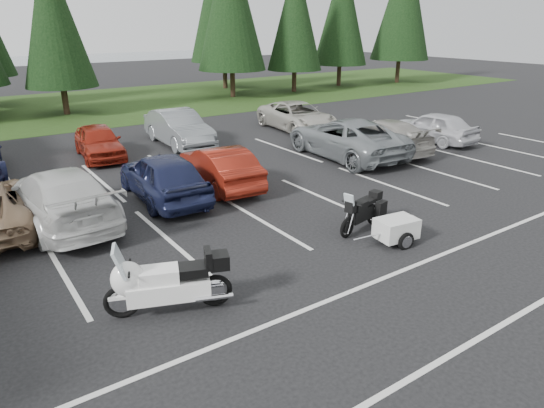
% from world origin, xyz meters
% --- Properties ---
extents(ground, '(120.00, 120.00, 0.00)m').
position_xyz_m(ground, '(0.00, 0.00, 0.00)').
color(ground, black).
rests_on(ground, ground).
extents(grass_strip, '(80.00, 16.00, 0.01)m').
position_xyz_m(grass_strip, '(0.00, 24.00, 0.01)').
color(grass_strip, '#1F3410').
rests_on(grass_strip, ground).
extents(lake_water, '(70.00, 50.00, 0.02)m').
position_xyz_m(lake_water, '(4.00, 55.00, 0.00)').
color(lake_water, slate).
rests_on(lake_water, ground).
extents(stall_markings, '(32.00, 16.00, 0.01)m').
position_xyz_m(stall_markings, '(0.00, 2.00, 0.00)').
color(stall_markings, silver).
rests_on(stall_markings, ground).
extents(conifer_5, '(4.14, 4.14, 9.63)m').
position_xyz_m(conifer_5, '(0.00, 21.60, 5.63)').
color(conifer_5, '#332316').
rests_on(conifer_5, ground).
extents(conifer_6, '(4.93, 4.93, 11.48)m').
position_xyz_m(conifer_6, '(12.00, 22.10, 6.71)').
color(conifer_6, '#332316').
rests_on(conifer_6, ground).
extents(conifer_7, '(4.27, 4.27, 9.94)m').
position_xyz_m(conifer_7, '(17.50, 21.80, 5.81)').
color(conifer_7, '#332316').
rests_on(conifer_7, ground).
extents(conifer_8, '(4.53, 4.53, 10.56)m').
position_xyz_m(conifer_8, '(23.00, 22.60, 6.17)').
color(conifer_8, '#332316').
rests_on(conifer_8, ground).
extents(conifer_9, '(5.19, 5.19, 12.10)m').
position_xyz_m(conifer_9, '(29.00, 21.30, 7.07)').
color(conifer_9, '#332316').
rests_on(conifer_9, ground).
extents(car_near_3, '(2.46, 5.48, 1.56)m').
position_xyz_m(car_near_3, '(-4.16, 3.87, 0.78)').
color(car_near_3, silver).
rests_on(car_near_3, ground).
extents(car_near_4, '(2.03, 4.61, 1.54)m').
position_xyz_m(car_near_4, '(-1.05, 4.06, 0.77)').
color(car_near_4, '#191E40').
rests_on(car_near_4, ground).
extents(car_near_5, '(1.87, 4.35, 1.39)m').
position_xyz_m(car_near_5, '(1.04, 4.19, 0.70)').
color(car_near_5, maroon).
rests_on(car_near_5, ground).
extents(car_near_6, '(3.07, 5.96, 1.61)m').
position_xyz_m(car_near_6, '(7.25, 4.65, 0.80)').
color(car_near_6, gray).
rests_on(car_near_6, ground).
extents(car_near_7, '(2.21, 4.94, 1.41)m').
position_xyz_m(car_near_7, '(9.10, 4.36, 0.70)').
color(car_near_7, '#9E9991').
rests_on(car_near_7, ground).
extents(car_near_8, '(1.83, 4.23, 1.42)m').
position_xyz_m(car_near_8, '(12.46, 4.31, 0.71)').
color(car_near_8, silver).
rests_on(car_near_8, ground).
extents(car_far_2, '(2.00, 4.13, 1.36)m').
position_xyz_m(car_far_2, '(-1.26, 10.32, 0.68)').
color(car_far_2, maroon).
rests_on(car_far_2, ground).
extents(car_far_3, '(1.77, 4.78, 1.56)m').
position_xyz_m(car_far_3, '(2.40, 10.50, 0.78)').
color(car_far_3, slate).
rests_on(car_far_3, ground).
extents(car_far_4, '(2.83, 5.34, 1.43)m').
position_xyz_m(car_far_4, '(8.79, 9.97, 0.72)').
color(car_far_4, '#B3AFA4').
rests_on(car_far_4, ground).
extents(touring_motorcycle, '(2.84, 1.76, 1.51)m').
position_xyz_m(touring_motorcycle, '(-3.50, -2.03, 0.75)').
color(touring_motorcycle, white).
rests_on(touring_motorcycle, ground).
extents(cargo_trailer, '(1.57, 1.01, 0.68)m').
position_xyz_m(cargo_trailer, '(2.52, -2.38, 0.34)').
color(cargo_trailer, silver).
rests_on(cargo_trailer, ground).
extents(adventure_motorcycle, '(2.14, 1.13, 1.24)m').
position_xyz_m(adventure_motorcycle, '(2.36, -1.28, 0.62)').
color(adventure_motorcycle, black).
rests_on(adventure_motorcycle, ground).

